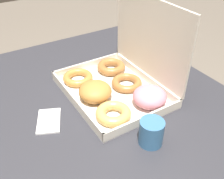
% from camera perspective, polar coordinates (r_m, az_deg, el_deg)
% --- Properties ---
extents(dining_table, '(1.10, 0.93, 0.76)m').
position_cam_1_polar(dining_table, '(1.04, -2.81, -6.23)').
color(dining_table, '#2D2D33').
rests_on(dining_table, ground_plane).
extents(donut_box, '(0.42, 0.33, 0.34)m').
position_cam_1_polar(donut_box, '(0.97, 1.73, 1.87)').
color(donut_box, silver).
rests_on(donut_box, dining_table).
extents(coffee_mug, '(0.07, 0.07, 0.08)m').
position_cam_1_polar(coffee_mug, '(0.79, 8.56, -9.13)').
color(coffee_mug, teal).
rests_on(coffee_mug, dining_table).
extents(paper_napkin, '(0.14, 0.12, 0.01)m').
position_cam_1_polar(paper_napkin, '(0.90, -13.59, -6.64)').
color(paper_napkin, white).
rests_on(paper_napkin, dining_table).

